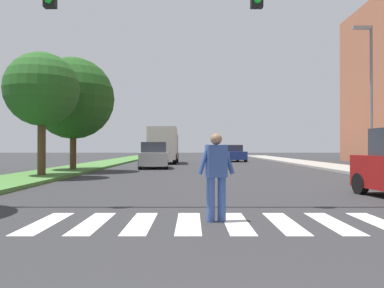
% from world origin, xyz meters
% --- Properties ---
extents(ground_plane, '(140.00, 140.00, 0.00)m').
position_xyz_m(ground_plane, '(0.00, 30.00, 0.00)').
color(ground_plane, '#2D2D30').
extents(crosswalk, '(7.65, 2.20, 0.01)m').
position_xyz_m(crosswalk, '(0.00, 6.66, 0.00)').
color(crosswalk, silver).
rests_on(crosswalk, ground_plane).
extents(median_strip, '(3.09, 64.00, 0.15)m').
position_xyz_m(median_strip, '(-8.07, 28.00, 0.07)').
color(median_strip, '#477A38').
rests_on(median_strip, ground_plane).
extents(tree_mid, '(3.37, 3.37, 5.61)m').
position_xyz_m(tree_mid, '(-7.71, 17.19, 4.05)').
color(tree_mid, '#4C3823').
rests_on(tree_mid, median_strip).
extents(tree_far, '(4.66, 4.66, 6.41)m').
position_xyz_m(tree_far, '(-7.66, 21.76, 4.22)').
color(tree_far, '#4C3823').
rests_on(tree_far, median_strip).
extents(sidewalk_right, '(3.00, 64.00, 0.15)m').
position_xyz_m(sidewalk_right, '(8.85, 28.00, 0.07)').
color(sidewalk_right, '#9E9991').
rests_on(sidewalk_right, ground_plane).
extents(traffic_light_gantry, '(8.92, 0.30, 6.00)m').
position_xyz_m(traffic_light_gantry, '(-4.20, 8.46, 4.36)').
color(traffic_light_gantry, gold).
rests_on(traffic_light_gantry, median_strip).
extents(street_lamp_right, '(1.02, 0.24, 7.50)m').
position_xyz_m(street_lamp_right, '(8.25, 19.33, 4.59)').
color(street_lamp_right, slate).
rests_on(street_lamp_right, sidewalk_right).
extents(pedestrian_performer, '(0.74, 0.33, 1.69)m').
position_xyz_m(pedestrian_performer, '(-0.37, 6.80, 0.93)').
color(pedestrian_performer, '#334C8C').
rests_on(pedestrian_performer, ground_plane).
extents(sedan_midblock, '(2.18, 4.30, 1.76)m').
position_xyz_m(sedan_midblock, '(-3.41, 25.74, 0.81)').
color(sedan_midblock, '#B7B7BC').
rests_on(sedan_midblock, ground_plane).
extents(sedan_distant, '(2.19, 4.59, 1.64)m').
position_xyz_m(sedan_distant, '(3.30, 38.28, 0.77)').
color(sedan_distant, navy).
rests_on(sedan_distant, ground_plane).
extents(truck_box_delivery, '(2.40, 6.20, 3.10)m').
position_xyz_m(truck_box_delivery, '(-3.31, 33.46, 1.63)').
color(truck_box_delivery, '#474C51').
rests_on(truck_box_delivery, ground_plane).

